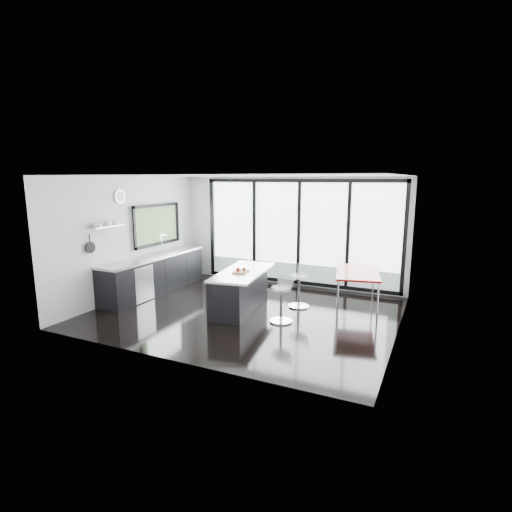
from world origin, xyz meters
The scene contains 11 objects.
floor centered at (0.00, 0.00, 0.00)m, with size 6.00×5.00×0.00m, color black.
ceiling centered at (0.00, 0.00, 2.80)m, with size 6.00×5.00×0.00m, color white.
wall_back centered at (0.27, 2.47, 1.27)m, with size 6.00×0.09×2.80m.
wall_front centered at (0.00, -2.50, 1.40)m, with size 6.00×0.00×2.80m, color silver.
wall_left centered at (-2.97, 0.27, 1.56)m, with size 0.26×5.00×2.80m.
wall_right centered at (3.00, 0.00, 1.40)m, with size 0.00×5.00×2.80m, color silver.
counter_cabinets centered at (-2.67, 0.40, 0.46)m, with size 0.69×3.24×1.36m.
island centered at (-0.21, 0.17, 0.42)m, with size 1.14×2.14×1.08m.
bar_stool_near centered at (0.88, -0.23, 0.35)m, with size 0.44×0.44×0.71m, color silver.
bar_stool_far centered at (0.89, 0.80, 0.36)m, with size 0.45×0.45×0.71m, color silver.
red_table centered at (2.04, 1.22, 0.41)m, with size 0.87×1.52×0.81m, color #7D0300.
Camera 1 is at (3.57, -7.12, 2.74)m, focal length 28.00 mm.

